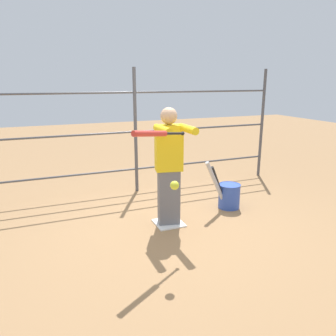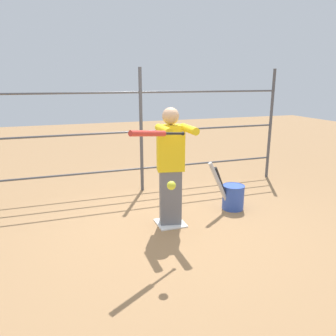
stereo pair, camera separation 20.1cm
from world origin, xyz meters
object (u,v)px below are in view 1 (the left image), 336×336
at_px(bat_bucket, 228,195).
at_px(baseball_bat_swinging, 155,134).
at_px(batter, 169,164).
at_px(softball_in_flight, 175,185).

bearing_deg(bat_bucket, baseball_bat_swinging, 30.35).
height_order(batter, baseball_bat_swinging, batter).
distance_m(batter, baseball_bat_swinging, 1.01).
bearing_deg(softball_in_flight, batter, -109.40).
xyz_separation_m(batter, baseball_bat_swinging, (0.46, 0.70, 0.56)).
distance_m(batter, softball_in_flight, 1.12).
height_order(batter, softball_in_flight, batter).
relative_size(baseball_bat_swinging, softball_in_flight, 8.33).
bearing_deg(softball_in_flight, baseball_bat_swinging, -75.64).
bearing_deg(softball_in_flight, bat_bucket, -139.42).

